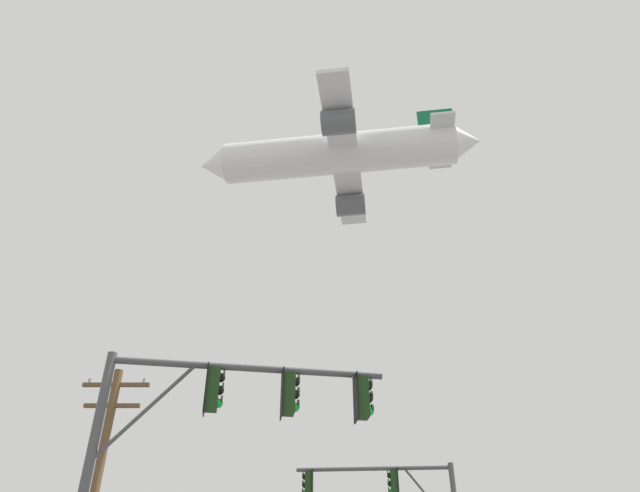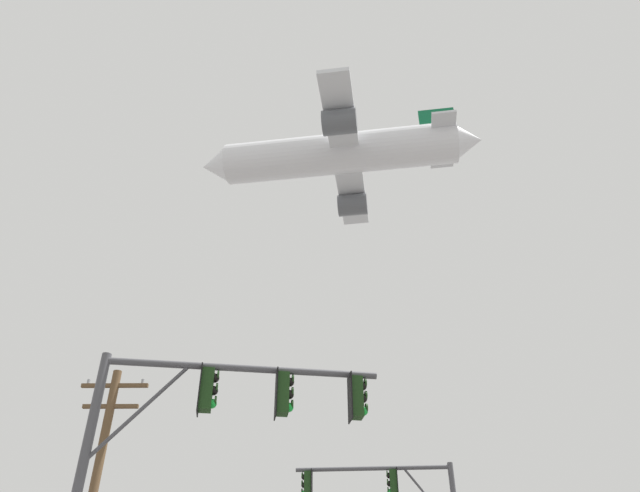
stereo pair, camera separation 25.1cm
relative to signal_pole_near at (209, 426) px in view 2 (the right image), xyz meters
The scene contains 2 objects.
signal_pole_near is the anchor object (origin of this frame).
airplane 38.93m from the signal_pole_near, 81.45° to the left, with size 23.61×18.24×6.43m.
Camera 2 is at (-0.07, -3.84, 1.21)m, focal length 33.15 mm.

